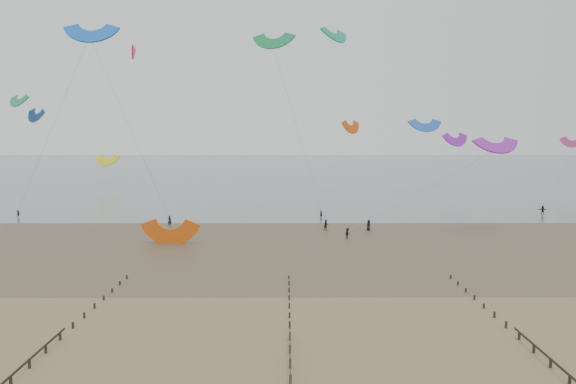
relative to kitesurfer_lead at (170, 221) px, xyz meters
The scene contains 6 objects.
ground 50.06m from the kitesurfer_lead, 70.69° to the right, with size 500.00×500.00×0.00m, color brown.
sea_and_shore 17.92m from the kitesurfer_lead, 45.80° to the right, with size 500.00×665.00×0.03m.
kitesurfer_lead is the anchor object (origin of this frame).
kitesurfers 45.05m from the kitesurfer_lead, ahead, with size 137.44×26.44×1.81m.
grounded_kite 15.84m from the kitesurfer_lead, 77.82° to the right, with size 7.25×3.80×5.52m, color #E1540E, non-canonical shape.
kites_airborne 50.25m from the kitesurfer_lead, 83.16° to the left, with size 230.73×126.36×41.71m.
Camera 1 is at (3.75, -48.89, 16.22)m, focal length 35.00 mm.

